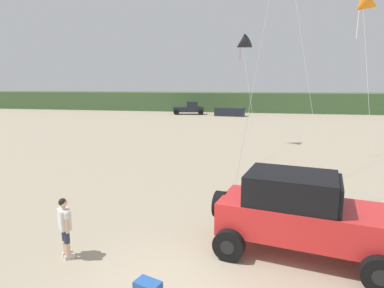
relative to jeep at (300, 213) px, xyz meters
The scene contains 8 objects.
ground_plane 3.85m from the jeep, 145.88° to the right, with size 220.00×220.00×0.00m, color tan.
dune_ridge 50.05m from the jeep, 99.93° to the left, with size 90.00×9.38×3.15m, color #426038.
jeep is the anchor object (origin of this frame).
person_watching 6.30m from the jeep, 167.14° to the right, with size 0.48×0.47×1.67m.
distant_pickup 41.94m from the jeep, 105.76° to the left, with size 4.84×3.02×1.98m.
distant_sedan 39.19m from the jeep, 97.53° to the left, with size 4.20×1.70×1.20m, color #1E232D.
kite_red_delta 11.58m from the jeep, 68.29° to the left, with size 1.33×6.11×8.73m.
kite_green_box 17.61m from the jeep, 98.61° to the left, with size 2.29×6.44×8.17m.
Camera 1 is at (1.78, -6.59, 4.60)m, focal length 30.37 mm.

